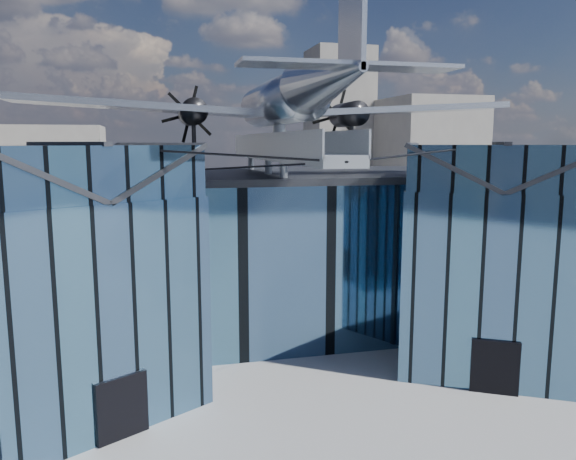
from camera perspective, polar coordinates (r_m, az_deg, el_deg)
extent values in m
plane|color=gray|center=(29.95, 0.95, -14.33)|extent=(120.00, 120.00, 0.00)
cube|color=#466E90|center=(36.97, -2.60, -2.12)|extent=(28.00, 14.00, 9.50)
cube|color=#222429|center=(36.35, -2.66, 5.56)|extent=(28.00, 14.00, 0.40)
cube|color=#466E90|center=(26.78, -20.88, -7.00)|extent=(11.79, 11.43, 9.50)
cube|color=#466E90|center=(25.86, -21.60, 5.59)|extent=(11.56, 11.20, 2.20)
cube|color=#222429|center=(25.09, -26.37, 5.21)|extent=(7.98, 9.23, 2.40)
cube|color=#222429|center=(26.79, -17.14, 5.91)|extent=(7.98, 9.23, 2.40)
cube|color=#222429|center=(25.83, -21.75, 8.13)|extent=(4.30, 7.10, 0.18)
cube|color=black|center=(24.51, -16.52, -16.89)|extent=(2.03, 1.32, 2.60)
cube|color=black|center=(28.73, -12.58, -5.55)|extent=(0.34, 0.34, 9.50)
cube|color=#466E90|center=(31.84, 20.11, -4.47)|extent=(11.79, 11.43, 9.50)
cube|color=#466E90|center=(31.07, 20.69, 6.09)|extent=(11.56, 11.20, 2.20)
cube|color=#222429|center=(30.98, 16.51, 6.29)|extent=(7.98, 9.23, 2.40)
cube|color=#222429|center=(31.32, 24.81, 5.87)|extent=(7.98, 9.23, 2.40)
cube|color=#222429|center=(31.05, 20.80, 8.21)|extent=(4.30, 7.10, 0.18)
cube|color=black|center=(28.98, 20.27, -12.94)|extent=(2.03, 1.32, 2.60)
cube|color=black|center=(31.82, 11.99, -4.12)|extent=(0.34, 0.34, 9.50)
cube|color=#949AA1|center=(30.92, -0.67, 7.58)|extent=(1.80, 21.00, 0.50)
cube|color=#949AA1|center=(30.72, -2.33, 8.78)|extent=(0.08, 21.00, 1.10)
cube|color=#949AA1|center=(31.13, 0.96, 8.78)|extent=(0.08, 21.00, 1.10)
cylinder|color=#949AA1|center=(40.25, -3.79, 6.91)|extent=(0.44, 0.44, 1.35)
cylinder|color=#949AA1|center=(34.36, -2.01, 6.58)|extent=(0.44, 0.44, 1.35)
cylinder|color=#949AA1|center=(30.46, -0.45, 6.29)|extent=(0.44, 0.44, 1.35)
cylinder|color=#949AA1|center=(31.40, -0.89, 9.33)|extent=(0.70, 0.70, 1.40)
cylinder|color=black|center=(22.67, -9.37, 7.74)|extent=(10.55, 6.08, 0.69)
cylinder|color=black|center=(25.74, 14.85, 7.69)|extent=(10.55, 6.08, 0.69)
cylinder|color=black|center=(28.42, -5.67, 6.31)|extent=(6.09, 17.04, 1.19)
cylinder|color=black|center=(29.87, 5.86, 6.43)|extent=(6.09, 17.04, 1.19)
cylinder|color=#AFB4BD|center=(31.48, -0.90, 12.88)|extent=(2.50, 11.00, 2.50)
sphere|color=#AFB4BD|center=(36.85, -2.86, 12.29)|extent=(2.50, 2.50, 2.50)
cube|color=black|center=(35.92, -2.56, 13.48)|extent=(1.60, 1.40, 0.50)
cone|color=#AFB4BD|center=(22.86, 4.36, 15.12)|extent=(2.50, 7.00, 2.50)
cube|color=#AFB4BD|center=(20.95, 6.51, 20.09)|extent=(0.18, 2.40, 3.40)
cube|color=#AFB4BD|center=(20.82, 6.34, 16.26)|extent=(8.00, 1.80, 0.14)
cube|color=#AFB4BD|center=(31.65, -14.05, 12.06)|extent=(14.00, 3.20, 1.08)
cylinder|color=black|center=(32.33, -9.69, 11.68)|extent=(1.44, 3.20, 1.44)
cone|color=black|center=(34.13, -9.92, 11.52)|extent=(0.70, 0.70, 0.70)
cube|color=black|center=(34.28, -9.94, 11.51)|extent=(1.05, 0.06, 3.33)
cube|color=black|center=(34.28, -9.94, 11.51)|extent=(2.53, 0.06, 2.53)
cube|color=black|center=(34.28, -9.94, 11.51)|extent=(3.33, 0.06, 1.05)
cylinder|color=black|center=(31.70, -9.55, 9.52)|extent=(0.24, 0.24, 1.75)
cube|color=#AFB4BD|center=(34.64, 10.33, 11.88)|extent=(14.00, 3.20, 1.08)
cylinder|color=black|center=(34.29, 6.16, 11.59)|extent=(1.44, 3.20, 1.44)
cone|color=black|center=(35.98, 5.16, 11.47)|extent=(0.70, 0.70, 0.70)
cube|color=black|center=(36.12, 5.08, 11.46)|extent=(1.05, 0.06, 3.33)
cube|color=black|center=(36.12, 5.08, 11.46)|extent=(2.53, 0.06, 2.53)
cube|color=black|center=(36.12, 5.08, 11.46)|extent=(3.33, 0.06, 1.05)
cylinder|color=black|center=(33.69, 6.48, 9.55)|extent=(0.24, 0.24, 1.75)
cube|color=gray|center=(84.26, 13.85, 6.73)|extent=(12.00, 14.00, 18.00)
cube|color=gray|center=(82.76, -22.93, 4.87)|extent=(14.00, 10.00, 14.00)
cube|color=gray|center=(89.46, 5.16, 9.63)|extent=(9.00, 9.00, 26.00)
cylinder|color=#382116|center=(51.07, 22.17, -3.61)|extent=(0.42, 0.42, 2.65)
sphere|color=#274D1B|center=(50.64, 22.32, -1.00)|extent=(3.94, 3.94, 3.47)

